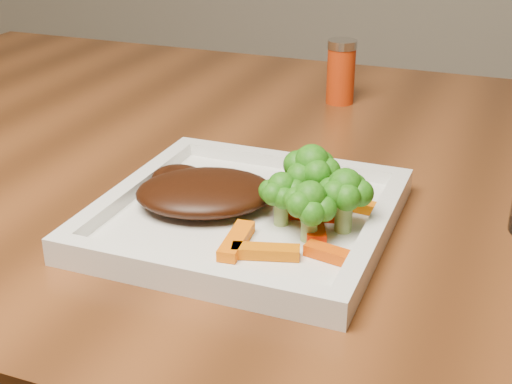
% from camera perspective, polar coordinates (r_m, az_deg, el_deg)
% --- Properties ---
extents(plate, '(0.27, 0.27, 0.01)m').
position_cam_1_polar(plate, '(0.69, -0.77, -2.21)').
color(plate, white).
rests_on(plate, dining_table).
extents(steak, '(0.17, 0.15, 0.03)m').
position_cam_1_polar(steak, '(0.70, -4.06, -0.01)').
color(steak, black).
rests_on(steak, plate).
extents(broccoli_0, '(0.07, 0.07, 0.07)m').
position_cam_1_polar(broccoli_0, '(0.68, 4.44, 1.27)').
color(broccoli_0, '#186811').
rests_on(broccoli_0, plate).
extents(broccoli_1, '(0.06, 0.06, 0.06)m').
position_cam_1_polar(broccoli_1, '(0.65, 7.09, -0.54)').
color(broccoli_1, '#1B6A11').
rests_on(broccoli_1, plate).
extents(broccoli_2, '(0.07, 0.07, 0.06)m').
position_cam_1_polar(broccoli_2, '(0.63, 4.32, -1.46)').
color(broccoli_2, '#2B5C0F').
rests_on(broccoli_2, plate).
extents(broccoli_3, '(0.05, 0.05, 0.06)m').
position_cam_1_polar(broccoli_3, '(0.65, 2.05, -0.16)').
color(broccoli_3, '#237213').
rests_on(broccoli_3, plate).
extents(carrot_0, '(0.06, 0.03, 0.01)m').
position_cam_1_polar(carrot_0, '(0.61, 0.78, -4.79)').
color(carrot_0, '#CE6003').
rests_on(carrot_0, plate).
extents(carrot_1, '(0.06, 0.02, 0.01)m').
position_cam_1_polar(carrot_1, '(0.61, 6.36, -5.06)').
color(carrot_1, '#CB4203').
rests_on(carrot_1, plate).
extents(carrot_2, '(0.02, 0.06, 0.01)m').
position_cam_1_polar(carrot_2, '(0.63, -1.58, -3.93)').
color(carrot_2, '#EA6303').
rests_on(carrot_2, plate).
extents(carrot_3, '(0.05, 0.02, 0.01)m').
position_cam_1_polar(carrot_3, '(0.70, 8.52, -1.16)').
color(carrot_3, orange).
rests_on(carrot_3, plate).
extents(carrot_4, '(0.05, 0.05, 0.01)m').
position_cam_1_polar(carrot_4, '(0.72, 1.89, 0.21)').
color(carrot_4, red).
rests_on(carrot_4, plate).
extents(carrot_5, '(0.04, 0.07, 0.01)m').
position_cam_1_polar(carrot_5, '(0.66, 4.64, -2.62)').
color(carrot_5, '#FD2F04').
rests_on(carrot_5, plate).
extents(carrot_6, '(0.06, 0.03, 0.01)m').
position_cam_1_polar(carrot_6, '(0.68, 4.26, -1.68)').
color(carrot_6, '#F02403').
rests_on(carrot_6, plate).
extents(spice_shaker, '(0.05, 0.05, 0.09)m').
position_cam_1_polar(spice_shaker, '(1.05, 6.81, 9.52)').
color(spice_shaker, '#AF2E09').
rests_on(spice_shaker, dining_table).
extents(carrot_7, '(0.04, 0.05, 0.01)m').
position_cam_1_polar(carrot_7, '(0.72, 2.01, 0.17)').
color(carrot_7, '#FF3404').
rests_on(carrot_7, plate).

